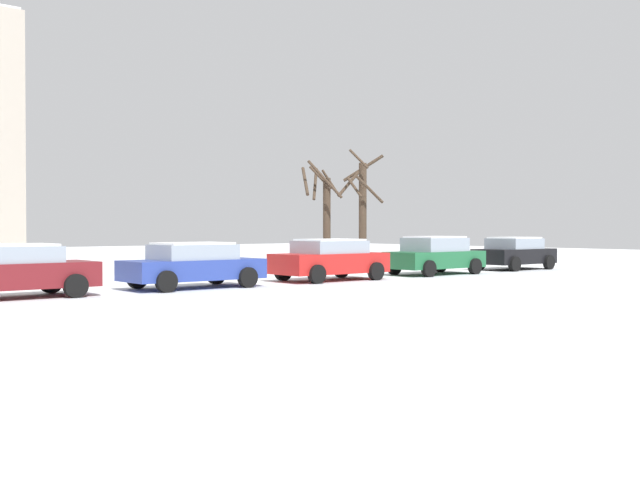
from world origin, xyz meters
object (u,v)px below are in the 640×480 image
(parked_car_maroon, at_px, (10,270))
(parked_car_green, at_px, (435,255))
(parked_car_red, at_px, (330,259))
(parked_car_black, at_px, (514,253))
(parked_car_blue, at_px, (193,265))

(parked_car_maroon, relative_size, parked_car_green, 1.04)
(parked_car_red, relative_size, parked_car_black, 1.07)
(parked_car_red, height_order, parked_car_black, parked_car_red)
(parked_car_maroon, relative_size, parked_car_red, 1.04)
(parked_car_red, bearing_deg, parked_car_maroon, 179.00)
(parked_car_blue, xyz_separation_m, parked_car_green, (10.91, -0.17, 0.04))
(parked_car_blue, height_order, parked_car_black, parked_car_black)
(parked_car_blue, relative_size, parked_car_red, 1.04)
(parked_car_green, bearing_deg, parked_car_maroon, 179.14)
(parked_car_maroon, xyz_separation_m, parked_car_red, (10.91, -0.19, 0.01))
(parked_car_black, bearing_deg, parked_car_green, -178.33)
(parked_car_blue, xyz_separation_m, parked_car_red, (5.45, -0.11, 0.03))
(parked_car_maroon, height_order, parked_car_red, parked_car_red)
(parked_car_blue, height_order, parked_car_green, parked_car_green)
(parked_car_maroon, height_order, parked_car_green, parked_car_green)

